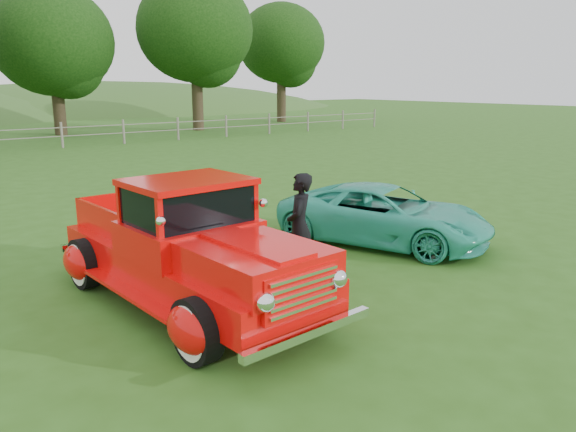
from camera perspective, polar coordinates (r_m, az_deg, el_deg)
ground at (r=7.80m, az=4.18°, el=-9.32°), size 140.00×140.00×0.00m
tree_near_east at (r=35.77m, az=-22.78°, el=16.03°), size 6.80×6.80×8.33m
tree_mid_east at (r=37.05m, az=-9.43°, el=18.17°), size 7.20×7.20×9.44m
tree_far_east at (r=44.46m, az=-0.69°, el=17.12°), size 6.60×6.60×8.86m
red_pickup at (r=7.78m, az=-10.16°, el=-3.35°), size 2.44×5.07×1.78m
teal_sedan at (r=10.83m, az=9.77°, el=0.13°), size 3.20×4.40×1.11m
man at (r=8.78m, az=1.18°, el=-0.98°), size 0.71×0.71×1.66m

